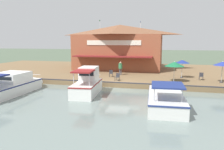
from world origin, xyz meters
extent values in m
plane|color=#4C5B47|center=(0.00, 0.00, 0.00)|extent=(220.00, 220.00, 0.00)
cube|color=brown|center=(-11.00, 0.00, 0.30)|extent=(22.00, 56.00, 0.60)
cube|color=#2D2D33|center=(-0.10, 0.00, 0.65)|extent=(0.20, 50.40, 0.10)
cube|color=brown|center=(-13.10, -2.64, 3.34)|extent=(8.90, 13.51, 5.49)
pyramid|color=brown|center=(-13.10, -2.64, 6.91)|extent=(9.34, 14.18, 1.65)
cube|color=maroon|center=(-7.75, -2.64, 2.90)|extent=(1.80, 11.48, 0.16)
cube|color=silver|center=(-8.61, -2.64, 4.85)|extent=(0.08, 8.11, 0.70)
cylinder|color=silver|center=(-13.10, 0.74, 7.17)|extent=(0.06, 0.06, 2.18)
cube|color=#2D5193|center=(-12.92, 0.74, 8.11)|extent=(0.36, 0.03, 0.24)
cylinder|color=silver|center=(-13.10, -6.02, 7.34)|extent=(0.06, 0.06, 2.52)
cube|color=#337547|center=(-12.92, -6.02, 8.45)|extent=(0.36, 0.03, 0.24)
cylinder|color=#B7B7B7|center=(-2.36, 5.84, 1.63)|extent=(0.06, 0.06, 2.05)
cylinder|color=#2D2D33|center=(-2.36, 5.84, 0.63)|extent=(0.36, 0.36, 0.06)
cone|color=#19663D|center=(-2.36, 5.84, 2.58)|extent=(2.15, 2.15, 0.50)
cone|color=silver|center=(-2.36, 5.84, 2.60)|extent=(1.33, 1.33, 0.40)
sphere|color=silver|center=(-2.36, 5.84, 2.83)|extent=(0.08, 0.08, 0.08)
cylinder|color=#B7B7B7|center=(-5.34, 6.85, 1.64)|extent=(0.06, 0.06, 2.07)
cylinder|color=#2D2D33|center=(-5.34, 6.85, 0.63)|extent=(0.36, 0.36, 0.06)
cone|color=navy|center=(-5.34, 6.85, 2.62)|extent=(1.75, 1.75, 0.38)
cone|color=yellow|center=(-5.34, 6.85, 2.64)|extent=(1.08, 1.08, 0.30)
sphere|color=yellow|center=(-5.34, 6.85, 2.81)|extent=(0.08, 0.08, 0.08)
cylinder|color=#B7B7B7|center=(-3.02, 10.85, 1.68)|extent=(0.06, 0.06, 2.15)
cylinder|color=#2D2D33|center=(-3.02, 10.85, 0.63)|extent=(0.36, 0.36, 0.06)
cone|color=navy|center=(-3.02, 10.85, 2.69)|extent=(1.90, 1.90, 0.41)
cone|color=white|center=(-3.02, 10.85, 2.71)|extent=(1.18, 1.18, 0.33)
sphere|color=white|center=(-3.02, 10.85, 2.89)|extent=(0.08, 0.08, 0.08)
cube|color=#2D2D33|center=(-1.18, -0.26, 0.81)|extent=(0.05, 0.05, 0.42)
cube|color=#2D2D33|center=(-1.26, -0.66, 0.81)|extent=(0.05, 0.05, 0.42)
cube|color=#2D2D33|center=(-1.58, -0.18, 0.81)|extent=(0.05, 0.05, 0.42)
cube|color=#2D2D33|center=(-1.66, -0.58, 0.81)|extent=(0.05, 0.05, 0.42)
cube|color=#2D2D33|center=(-1.42, -0.42, 1.03)|extent=(0.52, 0.52, 0.05)
cube|color=#2D2D33|center=(-1.62, -0.38, 1.25)|extent=(0.13, 0.44, 0.40)
cube|color=#2D2D33|center=(-6.01, -5.81, 0.81)|extent=(0.05, 0.05, 0.42)
cube|color=#2D2D33|center=(-5.96, -6.21, 0.81)|extent=(0.05, 0.05, 0.42)
cube|color=#2D2D33|center=(-6.41, -5.87, 0.81)|extent=(0.05, 0.05, 0.42)
cube|color=#2D2D33|center=(-6.35, -6.26, 0.81)|extent=(0.05, 0.05, 0.42)
cube|color=#2D2D33|center=(-6.18, -6.04, 1.03)|extent=(0.50, 0.50, 0.05)
cube|color=#2D2D33|center=(-6.38, -6.06, 1.25)|extent=(0.10, 0.44, 0.40)
cube|color=#2D2D33|center=(-3.74, -1.56, 0.81)|extent=(0.05, 0.05, 0.42)
cube|color=#2D2D33|center=(-3.66, -1.95, 0.81)|extent=(0.05, 0.05, 0.42)
cube|color=#2D2D33|center=(-4.13, -1.63, 0.81)|extent=(0.05, 0.05, 0.42)
cube|color=#2D2D33|center=(-4.06, -2.02, 0.81)|extent=(0.05, 0.05, 0.42)
cube|color=#2D2D33|center=(-3.90, -1.79, 1.03)|extent=(0.52, 0.52, 0.05)
cube|color=#2D2D33|center=(-4.09, -1.83, 1.25)|extent=(0.12, 0.44, 0.40)
cube|color=#2D2D33|center=(-3.98, 9.10, 0.81)|extent=(0.05, 0.05, 0.42)
cube|color=#2D2D33|center=(-4.07, 8.71, 0.81)|extent=(0.05, 0.05, 0.42)
cube|color=#2D2D33|center=(-4.37, 9.19, 0.81)|extent=(0.05, 0.05, 0.42)
cube|color=#2D2D33|center=(-4.46, 8.80, 0.81)|extent=(0.05, 0.05, 0.42)
cube|color=#2D2D33|center=(-4.22, 8.95, 1.03)|extent=(0.53, 0.53, 0.05)
cube|color=#2D2D33|center=(-4.42, 9.00, 1.25)|extent=(0.14, 0.44, 0.40)
cylinder|color=#4C4C56|center=(-5.76, -0.88, 1.03)|extent=(0.13, 0.13, 0.86)
cylinder|color=#4C4C56|center=(-5.71, -1.04, 1.03)|extent=(0.13, 0.13, 0.86)
cylinder|color=#337547|center=(-5.73, -0.96, 1.80)|extent=(0.50, 0.50, 0.68)
sphere|color=#DBB28E|center=(-5.73, -0.96, 2.26)|extent=(0.23, 0.23, 0.23)
cube|color=white|center=(5.92, -9.66, 0.61)|extent=(7.99, 3.35, 1.05)
ellipsoid|color=white|center=(1.93, -9.68, 0.61)|extent=(2.83, 3.16, 1.05)
cube|color=navy|center=(5.92, -9.66, 1.05)|extent=(8.08, 3.39, 0.10)
cube|color=white|center=(4.51, -9.67, 1.59)|extent=(3.00, 2.67, 0.91)
cube|color=black|center=(5.98, -9.66, 1.70)|extent=(0.07, 2.32, 0.32)
cylinder|color=silver|center=(1.60, -9.68, 1.43)|extent=(0.05, 2.65, 0.04)
cube|color=silver|center=(5.78, 5.03, 0.58)|extent=(6.45, 2.93, 1.00)
ellipsoid|color=silver|center=(2.63, 4.84, 0.58)|extent=(2.37, 2.56, 1.00)
cube|color=navy|center=(5.78, 5.03, 1.00)|extent=(6.53, 2.98, 0.10)
cube|color=navy|center=(7.26, 5.12, 2.06)|extent=(2.64, 2.32, 0.10)
cylinder|color=silver|center=(7.96, 6.06, 1.57)|extent=(0.05, 0.05, 0.98)
cylinder|color=silver|center=(8.07, 4.27, 1.57)|extent=(0.05, 0.05, 0.98)
cylinder|color=silver|center=(2.38, 4.82, 1.38)|extent=(0.16, 2.04, 0.04)
cube|color=white|center=(3.65, -2.19, 0.68)|extent=(5.05, 2.47, 1.20)
ellipsoid|color=white|center=(1.23, -2.44, 0.68)|extent=(1.90, 2.05, 1.20)
cube|color=maroon|center=(3.65, -2.19, 1.20)|extent=(5.11, 2.52, 0.10)
cube|color=white|center=(2.80, -2.28, 1.95)|extent=(2.17, 1.78, 1.35)
cube|color=black|center=(3.78, -2.18, 2.12)|extent=(0.20, 1.38, 0.47)
cube|color=maroon|center=(4.79, -2.07, 2.47)|extent=(2.29, 1.89, 0.13)
cylinder|color=silver|center=(5.35, -1.32, 1.87)|extent=(0.05, 0.05, 1.19)
cylinder|color=silver|center=(5.50, -2.70, 1.87)|extent=(0.05, 0.05, 1.19)
cylinder|color=silver|center=(1.03, -2.46, 1.58)|extent=(0.20, 1.58, 0.04)
cylinder|color=brown|center=(-17.51, 0.36, 2.13)|extent=(0.38, 0.38, 3.06)
sphere|color=#2D6028|center=(-17.51, 0.36, 5.13)|extent=(3.92, 3.92, 3.92)
sphere|color=#2D6028|center=(-16.73, -0.23, 4.74)|extent=(2.74, 2.74, 2.74)
camera|label=1|loc=(22.56, 4.99, 5.06)|focal=35.00mm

